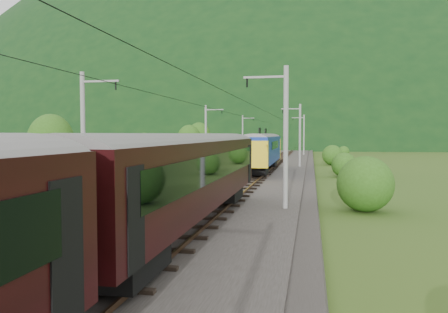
# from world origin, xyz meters

# --- Properties ---
(ground) EXTENTS (600.00, 600.00, 0.00)m
(ground) POSITION_xyz_m (0.00, 0.00, 0.00)
(ground) COLOR #32531A
(ground) RESTS_ON ground
(railbed) EXTENTS (14.00, 220.00, 0.30)m
(railbed) POSITION_xyz_m (0.00, 10.00, 0.15)
(railbed) COLOR #38332D
(railbed) RESTS_ON ground
(track_left) EXTENTS (2.40, 220.00, 0.27)m
(track_left) POSITION_xyz_m (-2.40, 10.00, 0.37)
(track_left) COLOR brown
(track_left) RESTS_ON railbed
(track_right) EXTENTS (2.40, 220.00, 0.27)m
(track_right) POSITION_xyz_m (2.40, 10.00, 0.37)
(track_right) COLOR brown
(track_right) RESTS_ON railbed
(catenary_left) EXTENTS (2.54, 192.28, 8.00)m
(catenary_left) POSITION_xyz_m (-6.12, 32.00, 4.50)
(catenary_left) COLOR gray
(catenary_left) RESTS_ON railbed
(catenary_right) EXTENTS (2.54, 192.28, 8.00)m
(catenary_right) POSITION_xyz_m (6.12, 32.00, 4.50)
(catenary_right) COLOR gray
(catenary_right) RESTS_ON railbed
(overhead_wires) EXTENTS (4.83, 198.00, 0.03)m
(overhead_wires) POSITION_xyz_m (0.00, 10.00, 7.10)
(overhead_wires) COLOR black
(overhead_wires) RESTS_ON ground
(mountain_main) EXTENTS (504.00, 360.00, 244.00)m
(mountain_main) POSITION_xyz_m (0.00, 260.00, 0.00)
(mountain_main) COLOR black
(mountain_main) RESTS_ON ground
(mountain_ridge) EXTENTS (336.00, 280.00, 132.00)m
(mountain_ridge) POSITION_xyz_m (-120.00, 300.00, 0.00)
(mountain_ridge) COLOR black
(mountain_ridge) RESTS_ON ground
(hazard_post_near) EXTENTS (0.16, 0.16, 1.47)m
(hazard_post_near) POSITION_xyz_m (-0.65, 30.52, 1.03)
(hazard_post_near) COLOR red
(hazard_post_near) RESTS_ON railbed
(hazard_post_far) EXTENTS (0.15, 0.15, 1.37)m
(hazard_post_far) POSITION_xyz_m (0.57, 64.86, 0.98)
(hazard_post_far) COLOR red
(hazard_post_far) RESTS_ON railbed
(signal) EXTENTS (0.21, 0.21, 1.92)m
(signal) POSITION_xyz_m (-3.38, 24.52, 1.43)
(signal) COLOR black
(signal) RESTS_ON railbed
(vegetation_left) EXTENTS (13.17, 144.36, 6.92)m
(vegetation_left) POSITION_xyz_m (-14.20, 20.51, 2.60)
(vegetation_left) COLOR #2B5416
(vegetation_left) RESTS_ON ground
(vegetation_right) EXTENTS (5.83, 105.46, 2.91)m
(vegetation_right) POSITION_xyz_m (11.23, 11.08, 1.27)
(vegetation_right) COLOR #2B5416
(vegetation_right) RESTS_ON ground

